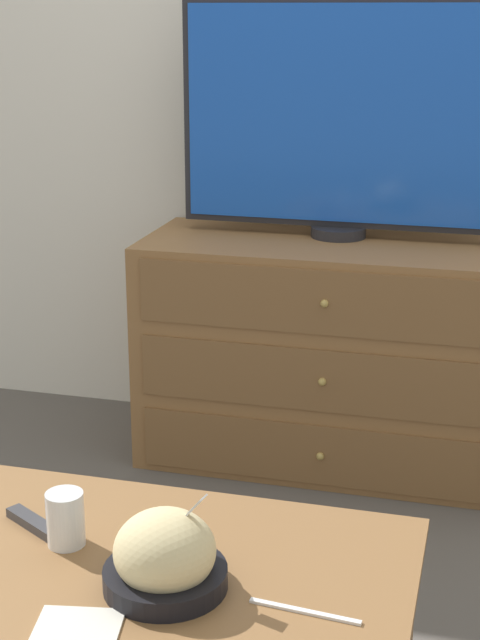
# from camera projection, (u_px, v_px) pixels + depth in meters

# --- Properties ---
(ground_plane) EXTENTS (12.00, 12.00, 0.00)m
(ground_plane) POSITION_uv_depth(u_px,v_px,m) (374.00, 427.00, 3.44)
(ground_plane) COLOR #56514C
(wall_back) EXTENTS (12.00, 0.05, 2.60)m
(wall_back) POSITION_uv_depth(u_px,v_px,m) (392.00, 43.00, 3.06)
(wall_back) COLOR white
(wall_back) RESTS_ON ground_plane
(dresser) EXTENTS (1.22, 0.51, 0.72)m
(dresser) POSITION_uv_depth(u_px,v_px,m) (336.00, 354.00, 3.10)
(dresser) COLOR olive
(dresser) RESTS_ON ground_plane
(tv) EXTENTS (1.00, 0.17, 0.72)m
(tv) POSITION_uv_depth(u_px,v_px,m) (342.00, 118.00, 2.96)
(tv) COLOR #232328
(tv) RESTS_ON dresser
(coffee_table) EXTENTS (0.89, 0.60, 0.50)m
(coffee_table) POSITION_uv_depth(u_px,v_px,m) (150.00, 609.00, 1.67)
(coffee_table) COLOR olive
(coffee_table) RESTS_ON ground_plane
(takeout_bowl) EXTENTS (0.20, 0.20, 0.17)m
(takeout_bowl) POSITION_uv_depth(u_px,v_px,m) (165.00, 558.00, 1.59)
(takeout_bowl) COLOR black
(takeout_bowl) RESTS_ON coffee_table
(drink_cup) EXTENTS (0.07, 0.07, 0.10)m
(drink_cup) POSITION_uv_depth(u_px,v_px,m) (66.00, 522.00, 1.72)
(drink_cup) COLOR white
(drink_cup) RESTS_ON coffee_table
(napkin) EXTENTS (0.15, 0.15, 0.00)m
(napkin) POSITION_uv_depth(u_px,v_px,m) (76.00, 633.00, 1.48)
(napkin) COLOR silver
(napkin) RESTS_ON coffee_table
(knife) EXTENTS (0.18, 0.03, 0.00)m
(knife) POSITION_uv_depth(u_px,v_px,m) (305.00, 611.00, 1.54)
(knife) COLOR white
(knife) RESTS_ON coffee_table
(remote_control) EXTENTS (0.16, 0.11, 0.02)m
(remote_control) POSITION_uv_depth(u_px,v_px,m) (38.00, 526.00, 1.78)
(remote_control) COLOR #38383D
(remote_control) RESTS_ON coffee_table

